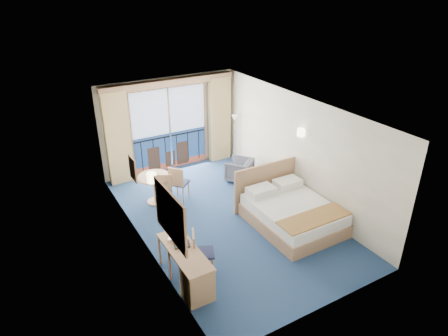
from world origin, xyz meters
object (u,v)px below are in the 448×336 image
desk (195,277)px  table_chair_a (178,181)px  bed (291,212)px  desk_chair (199,250)px  table_chair_b (164,191)px  round_table (155,183)px  armchair (239,170)px  floor_lamp (235,127)px  nightstand (272,180)px

desk → table_chair_a: table_chair_a is taller
bed → desk_chair: (-2.54, -0.43, 0.19)m
desk_chair → table_chair_b: desk_chair is taller
round_table → table_chair_b: size_ratio=0.93×
armchair → floor_lamp: 1.48m
nightstand → desk_chair: desk_chair is taller
desk_chair → table_chair_a: table_chair_a is taller
nightstand → desk_chair: bearing=-148.1°
nightstand → table_chair_a: size_ratio=0.62×
round_table → bed: bearing=-46.9°
armchair → round_table: bearing=-39.0°
floor_lamp → table_chair_a: bearing=-152.1°
armchair → desk: 4.55m
floor_lamp → table_chair_b: size_ratio=1.71×
floor_lamp → round_table: size_ratio=1.83×
armchair → floor_lamp: floor_lamp is taller
bed → armchair: size_ratio=3.13×
desk → table_chair_a: (1.13, 3.22, 0.14)m
desk → table_chair_a: 3.41m
desk → bed: bearing=17.9°
bed → round_table: (-2.32, 2.48, 0.24)m
bed → table_chair_a: (-1.77, 2.29, 0.21)m
floor_lamp → table_chair_b: 3.32m
nightstand → table_chair_a: (-2.37, 0.76, 0.24)m
table_chair_b → armchair: bearing=37.2°
table_chair_a → table_chair_b: bearing=73.4°
armchair → round_table: round_table is taller
floor_lamp → desk: (-3.56, -4.51, -0.74)m
bed → desk_chair: 2.58m
nightstand → armchair: armchair is taller
bed → table_chair_b: bed is taller
armchair → table_chair_a: bearing=-33.5°
floor_lamp → round_table: bearing=-159.8°
armchair → desk_chair: size_ratio=0.76×
desk_chair → round_table: bearing=19.2°
bed → desk: (-2.89, -0.93, 0.07)m
bed → table_chair_b: size_ratio=2.46×
table_chair_a → floor_lamp: bearing=-102.4°
desk → armchair: bearing=48.1°
desk_chair → round_table: (0.22, 2.91, 0.05)m
floor_lamp → table_chair_a: floor_lamp is taller
bed → round_table: bearing=133.1°
bed → round_table: bed is taller
nightstand → table_chair_b: table_chair_b is taller
desk_chair → table_chair_b: bearing=16.6°
armchair → nightstand: bearing=77.7°
table_chair_b → bed: bearing=-14.6°
nightstand → round_table: 3.08m
bed → floor_lamp: size_ratio=1.44×
nightstand → desk_chair: (-3.14, -1.96, 0.22)m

